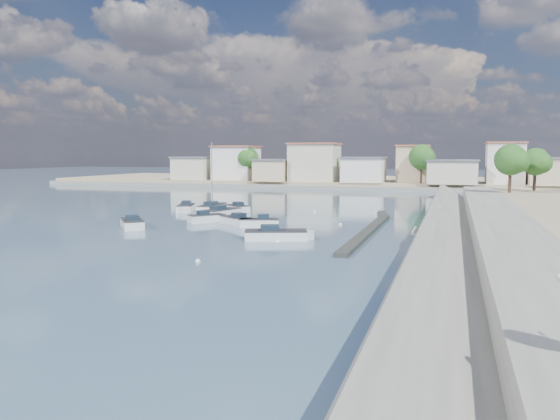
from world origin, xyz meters
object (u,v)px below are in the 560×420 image
object	(u,v)px
motorboat_d	(257,223)
sailboat	(213,207)
motorboat_a	(132,224)
motorboat_f	(236,209)
motorboat_b	(208,218)
motorboat_g	(186,208)
motorboat_h	(279,235)
motorboat_c	(236,221)
motorboat_e	(223,213)

from	to	relation	value
motorboat_d	sailboat	world-z (taller)	sailboat
motorboat_a	motorboat_f	size ratio (longest dim) A/B	1.17
motorboat_b	sailboat	distance (m)	12.00
motorboat_g	sailboat	bearing A→B (deg)	30.45
motorboat_a	motorboat_g	distance (m)	15.82
motorboat_d	motorboat_h	size ratio (longest dim) A/B	0.74
motorboat_g	motorboat_h	bearing A→B (deg)	-45.23
sailboat	motorboat_c	bearing A→B (deg)	-56.28
sailboat	motorboat_b	bearing A→B (deg)	-67.69
motorboat_a	motorboat_b	world-z (taller)	same
motorboat_f	motorboat_a	bearing A→B (deg)	-103.21
motorboat_g	motorboat_b	bearing A→B (deg)	-50.88
motorboat_c	motorboat_h	size ratio (longest dim) A/B	0.79
motorboat_b	sailboat	bearing A→B (deg)	112.31
motorboat_d	motorboat_f	bearing A→B (deg)	120.45
motorboat_d	motorboat_f	distance (m)	15.23
motorboat_d	sailboat	xyz separation A→B (m)	(-10.96, 13.32, 0.03)
motorboat_h	sailboat	distance (m)	25.80
motorboat_d	motorboat_e	bearing A→B (deg)	132.05
motorboat_g	motorboat_e	bearing A→B (deg)	-27.10
motorboat_a	motorboat_d	distance (m)	12.47
motorboat_b	motorboat_f	xyz separation A→B (m)	(-1.32, 10.92, 0.00)
motorboat_b	motorboat_c	world-z (taller)	same
motorboat_b	motorboat_c	bearing A→B (deg)	-17.68
motorboat_g	sailboat	xyz separation A→B (m)	(3.03, 1.78, 0.03)
motorboat_c	sailboat	xyz separation A→B (m)	(-8.18, 12.26, 0.03)
motorboat_b	motorboat_d	bearing A→B (deg)	-19.09
motorboat_b	motorboat_e	bearing A→B (deg)	99.04
motorboat_a	motorboat_g	world-z (taller)	same
motorboat_b	motorboat_e	size ratio (longest dim) A/B	0.66
motorboat_d	sailboat	size ratio (longest dim) A/B	0.48
motorboat_e	motorboat_g	xyz separation A→B (m)	(-6.64, 3.40, 0.00)
motorboat_a	motorboat_c	size ratio (longest dim) A/B	1.07
motorboat_a	motorboat_b	bearing A→B (deg)	49.73
motorboat_e	motorboat_h	world-z (taller)	same
motorboat_f	motorboat_h	bearing A→B (deg)	-58.74
motorboat_b	sailboat	xyz separation A→B (m)	(-4.56, 11.10, 0.03)
motorboat_b	motorboat_h	bearing A→B (deg)	-40.55
motorboat_a	sailboat	distance (m)	17.46
motorboat_b	motorboat_h	xyz separation A→B (m)	(11.04, -9.45, 0.00)
motorboat_a	sailboat	world-z (taller)	sailboat
motorboat_c	motorboat_f	size ratio (longest dim) A/B	1.10
motorboat_b	motorboat_c	size ratio (longest dim) A/B	0.87
motorboat_d	motorboat_f	size ratio (longest dim) A/B	1.03
motorboat_a	motorboat_d	world-z (taller)	same
motorboat_d	motorboat_b	bearing A→B (deg)	160.91
motorboat_h	sailboat	xyz separation A→B (m)	(-15.60, 20.55, 0.03)
motorboat_f	motorboat_e	bearing A→B (deg)	-85.69
motorboat_a	motorboat_c	distance (m)	10.38
motorboat_g	sailboat	world-z (taller)	sailboat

